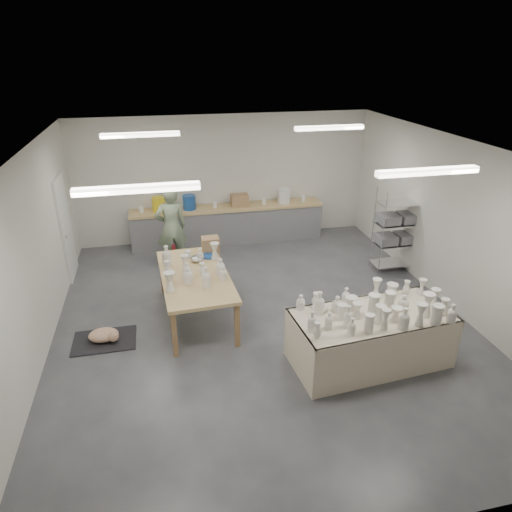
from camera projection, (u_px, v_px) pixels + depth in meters
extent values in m
plane|color=#424449|center=(262.00, 321.00, 8.01)|extent=(8.00, 8.00, 0.00)
cube|color=white|center=(263.00, 150.00, 6.76)|extent=(7.00, 8.00, 0.02)
cube|color=silver|center=(225.00, 179.00, 10.93)|extent=(7.00, 0.02, 3.00)
cube|color=silver|center=(371.00, 424.00, 3.83)|extent=(7.00, 0.02, 3.00)
cube|color=silver|center=(31.00, 262.00, 6.70)|extent=(0.02, 8.00, 3.00)
cube|color=silver|center=(455.00, 226.00, 8.06)|extent=(0.02, 8.00, 3.00)
cube|color=white|center=(66.00, 228.00, 9.20)|extent=(0.05, 0.90, 2.10)
cube|color=white|center=(137.00, 189.00, 5.10)|extent=(1.40, 0.12, 0.08)
cube|color=white|center=(428.00, 171.00, 5.80)|extent=(1.40, 0.12, 0.08)
cube|color=white|center=(140.00, 135.00, 8.20)|extent=(1.40, 0.12, 0.08)
cube|color=white|center=(329.00, 128.00, 8.90)|extent=(1.40, 0.12, 0.08)
cube|color=tan|center=(227.00, 208.00, 10.91)|extent=(4.60, 0.60, 0.06)
cube|color=slate|center=(228.00, 225.00, 11.10)|extent=(4.60, 0.55, 0.84)
cylinder|color=yellow|center=(159.00, 204.00, 10.51)|extent=(0.30, 0.30, 0.34)
cylinder|color=#1B4995|center=(189.00, 202.00, 10.65)|extent=(0.30, 0.30, 0.34)
cylinder|color=white|center=(284.00, 196.00, 11.10)|extent=(0.30, 0.30, 0.34)
cube|color=#9E7B4C|center=(240.00, 200.00, 10.89)|extent=(0.40, 0.30, 0.28)
cylinder|color=white|center=(141.00, 210.00, 10.47)|extent=(0.10, 0.10, 0.14)
cylinder|color=white|center=(215.00, 205.00, 10.81)|extent=(0.10, 0.10, 0.14)
cylinder|color=white|center=(264.00, 201.00, 11.04)|extent=(0.10, 0.10, 0.14)
cylinder|color=white|center=(303.00, 199.00, 11.24)|extent=(0.10, 0.10, 0.14)
cylinder|color=silver|center=(383.00, 236.00, 9.22)|extent=(0.02, 0.02, 1.80)
cylinder|color=silver|center=(420.00, 232.00, 9.38)|extent=(0.02, 0.02, 1.80)
cylinder|color=silver|center=(373.00, 228.00, 9.61)|extent=(0.02, 0.02, 1.80)
cylinder|color=silver|center=(409.00, 225.00, 9.78)|extent=(0.02, 0.02, 1.80)
cube|color=silver|center=(392.00, 263.00, 9.81)|extent=(0.88, 0.48, 0.02)
cube|color=silver|center=(395.00, 243.00, 9.62)|extent=(0.88, 0.48, 0.02)
cube|color=silver|center=(397.00, 223.00, 9.44)|extent=(0.88, 0.48, 0.02)
cube|color=silver|center=(400.00, 203.00, 9.25)|extent=(0.88, 0.48, 0.02)
cube|color=slate|center=(386.00, 239.00, 9.53)|extent=(0.38, 0.42, 0.18)
cube|color=slate|center=(405.00, 237.00, 9.62)|extent=(0.38, 0.42, 0.18)
cube|color=slate|center=(388.00, 219.00, 9.34)|extent=(0.38, 0.42, 0.18)
cube|color=slate|center=(408.00, 217.00, 9.43)|extent=(0.38, 0.42, 0.18)
cube|color=olive|center=(370.00, 341.00, 6.85)|extent=(2.14, 1.12, 0.72)
cube|color=beige|center=(373.00, 316.00, 6.67)|extent=(2.42, 1.30, 0.03)
cube|color=beige|center=(386.00, 360.00, 6.36)|extent=(2.32, 0.23, 0.82)
cube|color=beige|center=(355.00, 319.00, 7.31)|extent=(2.32, 0.23, 0.82)
cube|color=tan|center=(195.00, 276.00, 7.81)|extent=(1.24, 2.30, 0.06)
cube|color=olive|center=(171.00, 334.00, 6.96)|extent=(0.08, 0.08, 0.78)
cube|color=olive|center=(234.00, 326.00, 7.15)|extent=(0.08, 0.08, 0.78)
cube|color=olive|center=(165.00, 273.00, 8.82)|extent=(0.08, 0.08, 0.78)
cube|color=olive|center=(216.00, 268.00, 9.02)|extent=(0.08, 0.08, 0.78)
ellipsoid|color=silver|center=(197.00, 258.00, 8.25)|extent=(0.26, 0.26, 0.12)
cylinder|color=#1B4995|center=(209.00, 256.00, 8.43)|extent=(0.26, 0.26, 0.03)
cylinder|color=white|center=(188.00, 254.00, 8.42)|extent=(0.11, 0.11, 0.12)
cube|color=#9E7B4C|center=(211.00, 244.00, 8.61)|extent=(0.32, 0.26, 0.28)
cube|color=black|center=(105.00, 340.00, 7.46)|extent=(1.00, 0.70, 0.02)
ellipsoid|color=white|center=(104.00, 335.00, 7.41)|extent=(0.54, 0.42, 0.20)
sphere|color=white|center=(113.00, 336.00, 7.34)|extent=(0.17, 0.17, 0.17)
imported|color=gray|center=(171.00, 227.00, 9.65)|extent=(0.71, 0.52, 1.80)
cylinder|color=red|center=(173.00, 248.00, 10.14)|extent=(0.44, 0.44, 0.04)
cylinder|color=silver|center=(179.00, 255.00, 10.18)|extent=(0.02, 0.02, 0.29)
cylinder|color=silver|center=(172.00, 252.00, 10.32)|extent=(0.02, 0.02, 0.29)
cylinder|color=silver|center=(169.00, 257.00, 10.10)|extent=(0.02, 0.02, 0.29)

